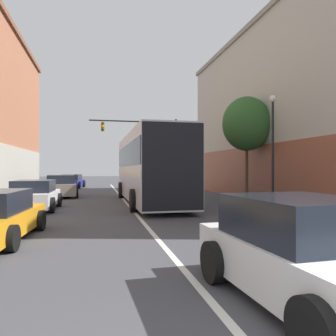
% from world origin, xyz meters
% --- Properties ---
extents(lane_center_line, '(0.14, 43.17, 0.01)m').
position_xyz_m(lane_center_line, '(0.00, 15.58, 0.00)').
color(lane_center_line, silver).
rests_on(lane_center_line, ground_plane).
extents(building_right_storefront, '(7.40, 22.48, 10.70)m').
position_xyz_m(building_right_storefront, '(11.02, 16.39, 5.46)').
color(building_right_storefront, '#B7B2A3').
rests_on(building_right_storefront, ground_plane).
extents(bus, '(2.80, 11.24, 3.66)m').
position_xyz_m(bus, '(1.19, 16.09, 2.05)').
color(bus, '#B7B7BC').
rests_on(bus, ground_plane).
extents(hatchback_foreground, '(2.19, 3.93, 1.46)m').
position_xyz_m(hatchback_foreground, '(1.27, 2.66, 0.69)').
color(hatchback_foreground, silver).
rests_on(hatchback_foreground, ground_plane).
extents(parked_car_left_near, '(2.42, 4.38, 1.31)m').
position_xyz_m(parked_car_left_near, '(-3.91, 31.26, 0.63)').
color(parked_car_left_near, navy).
rests_on(parked_car_left_near, ground_plane).
extents(parked_car_left_mid, '(2.40, 4.43, 1.44)m').
position_xyz_m(parked_car_left_mid, '(-3.89, 21.22, 0.68)').
color(parked_car_left_mid, slate).
rests_on(parked_car_left_mid, ground_plane).
extents(parked_car_left_far, '(2.05, 3.87, 1.35)m').
position_xyz_m(parked_car_left_far, '(-4.29, 14.25, 0.65)').
color(parked_car_left_far, silver).
rests_on(parked_car_left_far, ground_plane).
extents(traffic_signal_gantry, '(7.69, 0.36, 6.28)m').
position_xyz_m(traffic_signal_gantry, '(3.09, 27.16, 4.55)').
color(traffic_signal_gantry, black).
rests_on(traffic_signal_gantry, ground_plane).
extents(street_lamp, '(0.29, 0.29, 4.91)m').
position_xyz_m(street_lamp, '(5.58, 11.02, 2.67)').
color(street_lamp, black).
rests_on(street_lamp, ground_plane).
extents(street_tree_near, '(2.75, 2.48, 5.88)m').
position_xyz_m(street_tree_near, '(6.62, 15.58, 4.36)').
color(street_tree_near, '#4C3823').
rests_on(street_tree_near, ground_plane).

